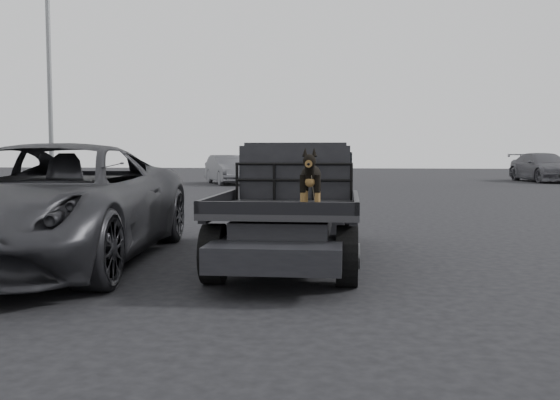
# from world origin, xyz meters

# --- Properties ---
(ground) EXTENTS (120.00, 120.00, 0.00)m
(ground) POSITION_xyz_m (0.00, 0.00, 0.00)
(ground) COLOR black
(ground) RESTS_ON ground
(flatbed_ute) EXTENTS (2.00, 5.40, 0.92)m
(flatbed_ute) POSITION_xyz_m (-0.43, 2.41, 0.46)
(flatbed_ute) COLOR black
(flatbed_ute) RESTS_ON ground
(ute_cab) EXTENTS (1.72, 1.30, 0.88)m
(ute_cab) POSITION_xyz_m (-0.43, 3.36, 1.36)
(ute_cab) COLOR black
(ute_cab) RESTS_ON flatbed_ute
(headache_rack) EXTENTS (1.80, 0.08, 0.55)m
(headache_rack) POSITION_xyz_m (-0.43, 2.61, 1.20)
(headache_rack) COLOR black
(headache_rack) RESTS_ON flatbed_ute
(dog) EXTENTS (0.32, 0.60, 0.74)m
(dog) POSITION_xyz_m (-0.07, 0.98, 1.29)
(dog) COLOR black
(dog) RESTS_ON flatbed_ute
(parked_suv) EXTENTS (3.49, 6.66, 1.79)m
(parked_suv) POSITION_xyz_m (-3.96, 1.84, 0.89)
(parked_suv) COLOR #29292D
(parked_suv) RESTS_ON ground
(distant_car_a) EXTENTS (3.39, 4.89, 1.53)m
(distant_car_a) POSITION_xyz_m (-5.92, 25.43, 0.76)
(distant_car_a) COLOR #525257
(distant_car_a) RESTS_ON ground
(distant_car_b) EXTENTS (3.05, 5.91, 1.64)m
(distant_car_b) POSITION_xyz_m (11.39, 30.02, 0.82)
(distant_car_b) COLOR #4E4E54
(distant_car_b) RESTS_ON ground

